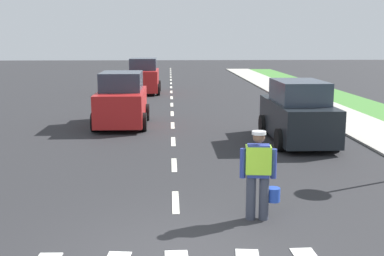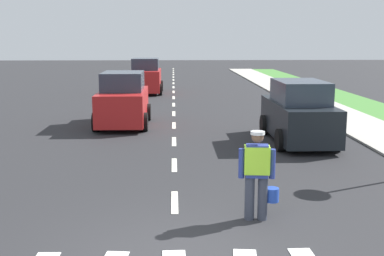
{
  "view_description": "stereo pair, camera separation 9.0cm",
  "coord_description": "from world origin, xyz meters",
  "px_view_note": "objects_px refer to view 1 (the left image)",
  "views": [
    {
      "loc": [
        -0.1,
        -6.94,
        3.32
      ],
      "look_at": [
        0.45,
        5.16,
        1.1
      ],
      "focal_mm": 45.89,
      "sensor_mm": 36.0,
      "label": 1
    },
    {
      "loc": [
        -0.01,
        -6.94,
        3.32
      ],
      "look_at": [
        0.45,
        5.16,
        1.1
      ],
      "focal_mm": 45.89,
      "sensor_mm": 36.0,
      "label": 2
    }
  ],
  "objects_px": {
    "car_oncoming_second": "(143,77)",
    "car_oncoming_lead": "(122,101)",
    "car_parked_curbside": "(298,114)",
    "road_worker": "(259,171)"
  },
  "relations": [
    {
      "from": "road_worker",
      "to": "car_oncoming_lead",
      "type": "bearing_deg",
      "value": 108.9
    },
    {
      "from": "car_parked_curbside",
      "to": "car_oncoming_second",
      "type": "bearing_deg",
      "value": 111.31
    },
    {
      "from": "car_oncoming_second",
      "to": "car_oncoming_lead",
      "type": "distance_m",
      "value": 11.32
    },
    {
      "from": "car_parked_curbside",
      "to": "road_worker",
      "type": "bearing_deg",
      "value": -110.01
    },
    {
      "from": "car_oncoming_second",
      "to": "car_parked_curbside",
      "type": "height_order",
      "value": "car_oncoming_second"
    },
    {
      "from": "car_oncoming_second",
      "to": "car_parked_curbside",
      "type": "relative_size",
      "value": 0.9
    },
    {
      "from": "car_parked_curbside",
      "to": "car_oncoming_lead",
      "type": "height_order",
      "value": "car_oncoming_lead"
    },
    {
      "from": "car_parked_curbside",
      "to": "car_oncoming_lead",
      "type": "bearing_deg",
      "value": 150.91
    },
    {
      "from": "car_oncoming_lead",
      "to": "car_parked_curbside",
      "type": "bearing_deg",
      "value": -29.09
    },
    {
      "from": "car_oncoming_second",
      "to": "car_parked_curbside",
      "type": "bearing_deg",
      "value": -68.69
    }
  ]
}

